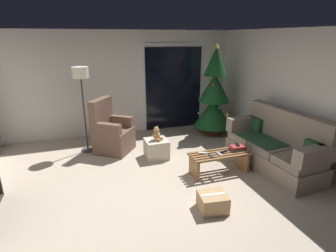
% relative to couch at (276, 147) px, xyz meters
% --- Properties ---
extents(ground_plane, '(7.00, 7.00, 0.00)m').
position_rel_couch_xyz_m(ground_plane, '(-2.32, -0.16, -0.40)').
color(ground_plane, '#B2A38E').
extents(wall_back, '(5.72, 0.12, 2.50)m').
position_rel_couch_xyz_m(wall_back, '(-2.32, 2.90, 0.85)').
color(wall_back, silver).
rests_on(wall_back, ground).
extents(wall_right, '(0.12, 6.00, 2.50)m').
position_rel_couch_xyz_m(wall_right, '(0.54, -0.16, 0.85)').
color(wall_right, silver).
rests_on(wall_right, ground).
extents(patio_door_frame, '(1.60, 0.02, 2.20)m').
position_rel_couch_xyz_m(patio_door_frame, '(-1.00, 2.83, 0.70)').
color(patio_door_frame, silver).
rests_on(patio_door_frame, ground).
extents(patio_door_glass, '(1.50, 0.02, 2.10)m').
position_rel_couch_xyz_m(patio_door_glass, '(-1.00, 2.81, 0.65)').
color(patio_door_glass, black).
rests_on(patio_door_glass, ground).
extents(couch, '(0.90, 1.98, 1.08)m').
position_rel_couch_xyz_m(couch, '(0.00, 0.00, 0.00)').
color(couch, gray).
rests_on(couch, ground).
extents(coffee_table, '(1.10, 0.40, 0.38)m').
position_rel_couch_xyz_m(coffee_table, '(-1.08, 0.14, -0.14)').
color(coffee_table, olive).
rests_on(coffee_table, ground).
extents(remote_silver, '(0.05, 0.16, 0.02)m').
position_rel_couch_xyz_m(remote_silver, '(-1.12, 0.08, -0.01)').
color(remote_silver, '#ADADB2').
rests_on(remote_silver, coffee_table).
extents(remote_graphite, '(0.07, 0.16, 0.02)m').
position_rel_couch_xyz_m(remote_graphite, '(-1.30, 0.07, -0.01)').
color(remote_graphite, '#333338').
rests_on(remote_graphite, coffee_table).
extents(remote_black, '(0.16, 0.08, 0.02)m').
position_rel_couch_xyz_m(remote_black, '(-1.00, 0.16, -0.01)').
color(remote_black, black).
rests_on(remote_black, coffee_table).
extents(remote_white, '(0.16, 0.10, 0.02)m').
position_rel_couch_xyz_m(remote_white, '(-1.38, 0.22, -0.01)').
color(remote_white, silver).
rests_on(remote_white, coffee_table).
extents(book_stack, '(0.26, 0.22, 0.08)m').
position_rel_couch_xyz_m(book_stack, '(-0.71, 0.17, 0.02)').
color(book_stack, '#4C4C51').
rests_on(book_stack, coffee_table).
extents(cell_phone, '(0.12, 0.16, 0.01)m').
position_rel_couch_xyz_m(cell_phone, '(-0.70, 0.19, 0.07)').
color(cell_phone, black).
rests_on(cell_phone, book_stack).
extents(christmas_tree, '(0.94, 0.94, 2.21)m').
position_rel_couch_xyz_m(christmas_tree, '(-0.25, 2.01, 0.57)').
color(christmas_tree, '#4C1E19').
rests_on(christmas_tree, ground).
extents(armchair, '(0.96, 0.96, 1.13)m').
position_rel_couch_xyz_m(armchair, '(-2.78, 1.74, 0.00)').
color(armchair, brown).
rests_on(armchair, ground).
extents(floor_lamp, '(0.32, 0.32, 1.78)m').
position_rel_couch_xyz_m(floor_lamp, '(-3.28, 1.92, 1.11)').
color(floor_lamp, '#2D2D30').
rests_on(floor_lamp, ground).
extents(ottoman, '(0.44, 0.44, 0.38)m').
position_rel_couch_xyz_m(ottoman, '(-1.97, 1.11, -0.21)').
color(ottoman, beige).
rests_on(ottoman, ground).
extents(teddy_bear_honey, '(0.21, 0.22, 0.29)m').
position_rel_couch_xyz_m(teddy_bear_honey, '(-1.97, 1.10, 0.10)').
color(teddy_bear_honey, tan).
rests_on(teddy_bear_honey, ottoman).
extents(cardboard_box_taped_mid_floor, '(0.43, 0.40, 0.26)m').
position_rel_couch_xyz_m(cardboard_box_taped_mid_floor, '(-1.71, -0.82, -0.27)').
color(cardboard_box_taped_mid_floor, tan).
rests_on(cardboard_box_taped_mid_floor, ground).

